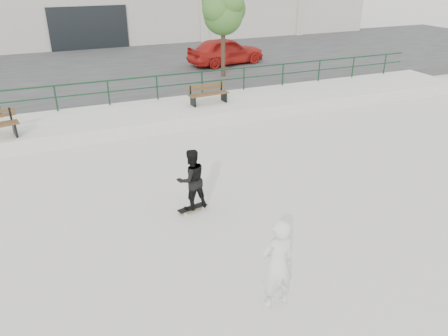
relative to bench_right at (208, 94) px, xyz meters
name	(u,v)px	position (x,y,z in m)	size (l,w,h in m)	color
ground	(246,262)	(-2.77, -9.49, -0.88)	(120.00, 120.00, 0.00)	beige
ledge	(142,117)	(-2.77, 0.01, -0.63)	(30.00, 3.00, 0.50)	beige
parking_strip	(107,72)	(-2.77, 8.51, -0.63)	(60.00, 14.00, 0.50)	#363636
railing	(133,85)	(-2.77, 1.31, 0.36)	(28.00, 0.06, 1.03)	#143922
bench_right	(208,94)	(0.00, 0.00, 0.00)	(1.72, 0.62, 0.78)	#56351D
tree	(224,10)	(2.39, 4.05, 2.79)	(2.38, 2.12, 4.23)	#503A28
red_car	(226,51)	(3.61, 6.65, 0.36)	(1.75, 4.36, 1.48)	red
skateboard	(192,208)	(-3.13, -7.04, -0.81)	(0.80, 0.36, 0.09)	black
standing_skater	(191,179)	(-3.13, -7.04, 0.01)	(0.77, 0.60, 1.59)	black
seated_skater	(277,264)	(-2.83, -10.84, 0.03)	(0.67, 0.44, 1.83)	silver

